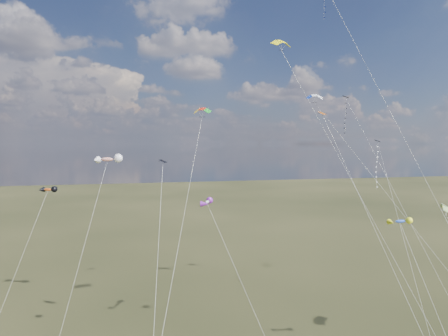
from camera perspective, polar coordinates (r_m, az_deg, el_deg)
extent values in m
cube|color=black|center=(65.05, 16.99, 9.70)|extent=(1.30, 1.32, 0.39)
cylinder|color=silver|center=(57.89, 23.64, -4.05)|extent=(4.17, 20.21, 29.06)
cylinder|color=silver|center=(45.23, 24.81, 2.93)|extent=(4.05, 29.41, 43.28)
cube|color=black|center=(43.53, -8.72, 0.98)|extent=(0.96, 0.99, 0.34)
cylinder|color=silver|center=(37.39, -9.58, -15.02)|extent=(2.72, 15.88, 19.96)
cube|color=#0E1944|center=(59.48, 21.07, 3.64)|extent=(0.87, 0.89, 0.26)
cylinder|color=silver|center=(54.68, 24.02, -8.11)|extent=(1.84, 13.23, 22.25)
cube|color=#DC600F|center=(45.71, 13.86, 7.61)|extent=(1.04, 1.02, 0.36)
cylinder|color=silver|center=(41.81, 21.36, -9.50)|extent=(5.08, 14.35, 25.20)
cylinder|color=silver|center=(46.24, 18.56, -2.52)|extent=(12.28, 14.75, 34.27)
cylinder|color=silver|center=(57.23, 23.19, -4.15)|extent=(14.00, 18.98, 29.02)
cylinder|color=silver|center=(37.87, -6.50, -10.17)|extent=(7.73, 16.89, 25.79)
ellipsoid|color=#E55516|center=(61.73, -23.89, -2.83)|extent=(2.68, 2.18, 0.96)
cylinder|color=silver|center=(59.47, -26.72, -10.65)|extent=(4.80, 8.41, 15.37)
ellipsoid|color=silver|center=(48.80, -2.40, -4.86)|extent=(1.86, 2.56, 0.85)
cylinder|color=silver|center=(46.71, 1.88, -14.53)|extent=(5.03, 9.16, 14.76)
ellipsoid|color=red|center=(58.37, -16.36, 1.19)|extent=(3.85, 2.50, 1.43)
cylinder|color=silver|center=(52.01, -19.29, -10.06)|extent=(4.91, 15.83, 19.65)
ellipsoid|color=blue|center=(45.86, 23.88, -6.97)|extent=(2.31, 0.91, 0.74)
cylinder|color=silver|center=(43.59, 27.82, -16.98)|extent=(0.52, 10.56, 13.75)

